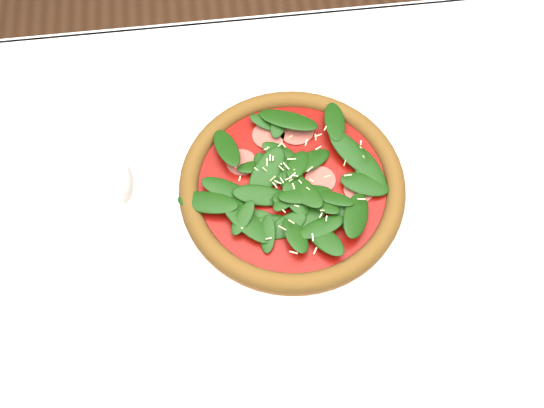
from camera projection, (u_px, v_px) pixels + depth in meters
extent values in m
plane|color=brown|center=(269.00, 369.00, 1.45)|extent=(6.00, 6.00, 0.00)
cube|color=white|center=(266.00, 258.00, 0.80)|extent=(1.20, 0.80, 0.04)
cylinder|color=#4F351F|center=(496.00, 148.00, 1.31)|extent=(0.06, 0.06, 0.71)
cube|color=white|center=(240.00, 65.00, 1.06)|extent=(1.20, 0.01, 0.22)
cylinder|color=white|center=(292.00, 192.00, 0.81)|extent=(0.35, 0.35, 0.01)
torus|color=white|center=(292.00, 190.00, 0.81)|extent=(0.35, 0.35, 0.01)
cylinder|color=olive|center=(292.00, 188.00, 0.80)|extent=(0.37, 0.37, 0.01)
torus|color=#996523|center=(292.00, 185.00, 0.80)|extent=(0.37, 0.37, 0.03)
cylinder|color=#890705|center=(292.00, 185.00, 0.80)|extent=(0.31, 0.31, 0.00)
cylinder|color=#A04A40|center=(292.00, 184.00, 0.79)|extent=(0.27, 0.27, 0.00)
ellipsoid|color=#12390A|center=(292.00, 180.00, 0.79)|extent=(0.30, 0.30, 0.02)
cylinder|color=#F7EEA1|center=(293.00, 178.00, 0.78)|extent=(0.27, 0.27, 0.00)
cylinder|color=white|center=(124.00, 238.00, 0.79)|extent=(0.08, 0.08, 0.00)
cylinder|color=white|center=(114.00, 220.00, 0.74)|extent=(0.01, 0.01, 0.10)
ellipsoid|color=white|center=(93.00, 182.00, 0.65)|extent=(0.09, 0.09, 0.11)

